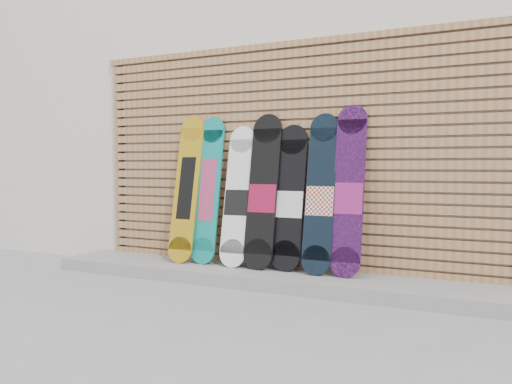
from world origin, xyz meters
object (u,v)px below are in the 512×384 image
snowboard_0 (187,188)px  snowboard_5 (320,194)px  snowboard_3 (263,192)px  snowboard_6 (349,191)px  snowboard_1 (208,190)px  snowboard_4 (289,198)px  snowboard_2 (238,197)px

snowboard_0 → snowboard_5: snowboard_0 is taller
snowboard_0 → snowboard_3: snowboard_0 is taller
snowboard_3 → snowboard_6: snowboard_6 is taller
snowboard_1 → snowboard_3: size_ratio=1.00×
snowboard_1 → snowboard_4: 0.88m
snowboard_1 → snowboard_3: (0.61, -0.02, -0.01)m
snowboard_2 → snowboard_3: bearing=-0.6°
snowboard_3 → snowboard_4: snowboard_3 is taller
snowboard_1 → snowboard_3: bearing=-1.5°
snowboard_1 → snowboard_6: snowboard_6 is taller
snowboard_3 → snowboard_6: (0.83, 0.01, 0.02)m
snowboard_4 → snowboard_0: bearing=-178.3°
snowboard_0 → snowboard_4: size_ratio=1.10×
snowboard_1 → snowboard_5: 1.19m
snowboard_3 → snowboard_4: 0.27m
snowboard_0 → snowboard_6: snowboard_6 is taller
snowboard_2 → snowboard_6: size_ratio=0.90×
snowboard_1 → snowboard_2: size_ratio=1.07×
snowboard_0 → snowboard_3: 0.85m
snowboard_4 → snowboard_5: size_ratio=0.94×
snowboard_6 → snowboard_3: bearing=-179.4°
snowboard_5 → snowboard_6: bearing=2.2°
snowboard_5 → snowboard_1: bearing=179.1°
snowboard_2 → snowboard_6: (1.10, 0.01, 0.08)m
snowboard_2 → snowboard_5: bearing=-0.3°
snowboard_2 → snowboard_0: bearing=-178.6°
snowboard_1 → snowboard_5: bearing=-0.9°
snowboard_0 → snowboard_1: (0.24, 0.03, -0.01)m
snowboard_3 → snowboard_0: bearing=-179.3°
snowboard_2 → snowboard_4: snowboard_2 is taller
snowboard_4 → snowboard_5: bearing=-4.5°
snowboard_3 → snowboard_1: bearing=178.5°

